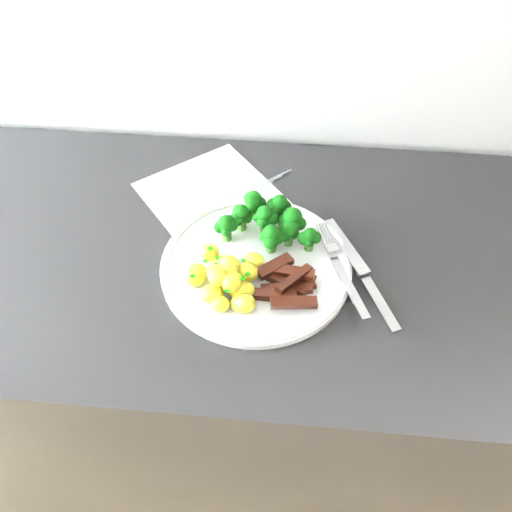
% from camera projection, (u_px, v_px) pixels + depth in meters
% --- Properties ---
extents(counter, '(2.41, 0.60, 0.90)m').
position_uv_depth(counter, '(282.00, 387.00, 1.24)').
color(counter, black).
rests_on(counter, ground).
extents(recipe_paper, '(0.37, 0.38, 0.00)m').
position_uv_depth(recipe_paper, '(224.00, 208.00, 0.98)').
color(recipe_paper, white).
rests_on(recipe_paper, counter).
extents(plate, '(0.31, 0.31, 0.02)m').
position_uv_depth(plate, '(256.00, 265.00, 0.88)').
color(plate, white).
rests_on(plate, counter).
extents(broccoli, '(0.18, 0.11, 0.06)m').
position_uv_depth(broccoli, '(270.00, 221.00, 0.89)').
color(broccoli, '#2F5F1C').
rests_on(broccoli, plate).
extents(potatoes, '(0.12, 0.13, 0.05)m').
position_uv_depth(potatoes, '(227.00, 278.00, 0.83)').
color(potatoes, yellow).
rests_on(potatoes, plate).
extents(beef_strips, '(0.10, 0.11, 0.03)m').
position_uv_depth(beef_strips, '(287.00, 283.00, 0.84)').
color(beef_strips, black).
rests_on(beef_strips, plate).
extents(fork, '(0.08, 0.20, 0.02)m').
position_uv_depth(fork, '(343.00, 272.00, 0.85)').
color(fork, '#B8B8BD').
rests_on(fork, plate).
extents(knife, '(0.12, 0.23, 0.03)m').
position_uv_depth(knife, '(368.00, 285.00, 0.85)').
color(knife, '#B8B8BD').
rests_on(knife, plate).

